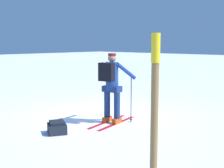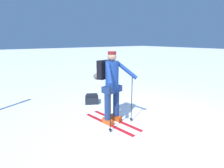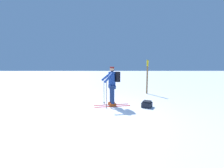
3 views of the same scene
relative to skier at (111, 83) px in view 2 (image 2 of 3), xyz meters
name	(u,v)px [view 2 (image 2 of 3)]	position (x,y,z in m)	size (l,w,h in m)	color
ground_plane	(150,121)	(-0.53, -0.78, -0.97)	(80.00, 80.00, 0.00)	white
skier	(111,83)	(0.00, 0.00, 0.00)	(1.61, 0.93, 1.69)	red
dropped_backpack	(92,99)	(1.44, -0.27, -0.84)	(0.53, 0.54, 0.27)	black
rock_boulder	(98,76)	(4.29, -2.22, -0.82)	(0.55, 0.47, 0.30)	#5B5651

